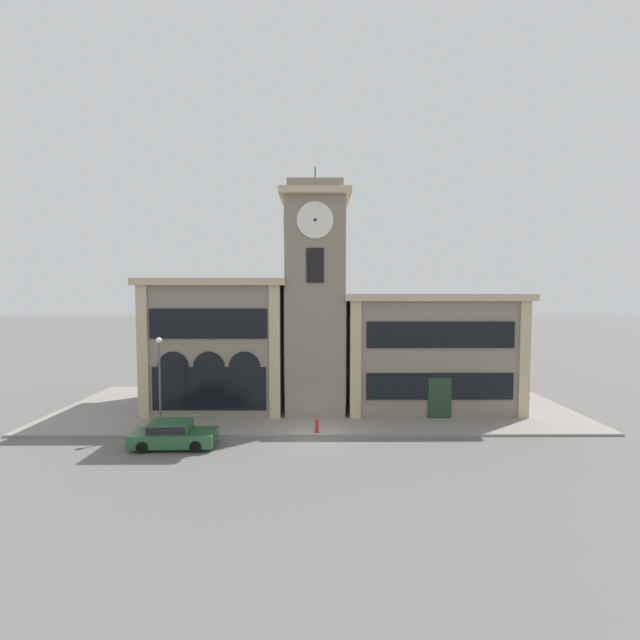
# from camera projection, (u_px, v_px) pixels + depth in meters

# --- Properties ---
(ground_plane) EXTENTS (300.00, 300.00, 0.00)m
(ground_plane) POSITION_uv_depth(u_px,v_px,m) (315.00, 437.00, 24.63)
(ground_plane) COLOR #605E5B
(sidewalk_kerb) EXTENTS (35.97, 13.11, 0.15)m
(sidewalk_kerb) POSITION_uv_depth(u_px,v_px,m) (315.00, 406.00, 31.17)
(sidewalk_kerb) COLOR gray
(sidewalk_kerb) RESTS_ON ground_plane
(clock_tower) EXTENTS (4.66, 4.66, 16.88)m
(clock_tower) POSITION_uv_depth(u_px,v_px,m) (315.00, 299.00, 29.48)
(clock_tower) COLOR gray
(clock_tower) RESTS_ON ground_plane
(town_hall_left_wing) EXTENTS (9.93, 8.47, 9.28)m
(town_hall_left_wing) POSITION_uv_depth(u_px,v_px,m) (222.00, 343.00, 31.49)
(town_hall_left_wing) COLOR gray
(town_hall_left_wing) RESTS_ON ground_plane
(town_hall_right_wing) EXTENTS (12.40, 8.47, 8.27)m
(town_hall_right_wing) POSITION_uv_depth(u_px,v_px,m) (425.00, 350.00, 31.63)
(town_hall_right_wing) COLOR gray
(town_hall_right_wing) RESTS_ON ground_plane
(parked_car_near) EXTENTS (4.45, 1.95, 1.41)m
(parked_car_near) POSITION_uv_depth(u_px,v_px,m) (173.00, 434.00, 22.95)
(parked_car_near) COLOR #285633
(parked_car_near) RESTS_ON ground_plane
(street_lamp) EXTENTS (0.36, 0.36, 5.57)m
(street_lamp) POSITION_uv_depth(u_px,v_px,m) (160.00, 370.00, 25.08)
(street_lamp) COLOR #4C4C51
(street_lamp) RESTS_ON sidewalk_kerb
(fire_hydrant) EXTENTS (0.22, 0.22, 0.87)m
(fire_hydrant) POSITION_uv_depth(u_px,v_px,m) (317.00, 425.00, 24.99)
(fire_hydrant) COLOR red
(fire_hydrant) RESTS_ON sidewalk_kerb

